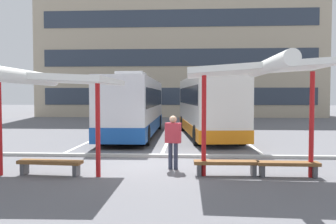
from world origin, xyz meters
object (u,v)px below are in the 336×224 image
coach_bus_1 (208,106)px  bench_2 (288,166)px  bench_0 (50,164)px  bench_1 (226,164)px  waiting_shelter_1 (260,71)px  coach_bus_0 (135,107)px  waiting_shelter_0 (44,80)px  waiting_passenger_0 (173,138)px

coach_bus_1 → bench_2: coach_bus_1 is taller
bench_0 → bench_1: (5.30, 0.25, -0.00)m
waiting_shelter_1 → bench_1: (-0.90, 0.31, -2.76)m
bench_0 → coach_bus_0: bearing=84.7°
waiting_shelter_0 → waiting_passenger_0: 4.35m
coach_bus_1 → waiting_shelter_1: bearing=-85.0°
coach_bus_0 → bench_2: bearing=-59.4°
coach_bus_1 → waiting_shelter_1: (0.91, -10.30, 1.30)m
bench_1 → coach_bus_1: bearing=90.0°
coach_bus_1 → waiting_passenger_0: 9.34m
waiting_shelter_0 → bench_0: (0.00, 0.38, -2.50)m
bench_1 → bench_2: bearing=-2.1°
coach_bus_1 → bench_0: coach_bus_1 is taller
bench_1 → coach_bus_0: bearing=112.8°
coach_bus_0 → coach_bus_1: size_ratio=1.08×
coach_bus_0 → waiting_passenger_0: (2.68, -9.44, -0.71)m
coach_bus_1 → waiting_shelter_0: size_ratio=2.03×
bench_1 → waiting_passenger_0: 1.95m
waiting_shelter_0 → bench_0: 2.53m
bench_0 → waiting_passenger_0: (3.67, 1.08, 0.68)m
coach_bus_0 → coach_bus_1: coach_bus_1 is taller
coach_bus_0 → bench_1: coach_bus_0 is taller
coach_bus_0 → waiting_shelter_0: bearing=-95.2°
coach_bus_0 → waiting_shelter_0: coach_bus_0 is taller
coach_bus_0 → bench_2: 12.09m
coach_bus_0 → waiting_shelter_1: 11.87m
waiting_shelter_0 → waiting_shelter_1: size_ratio=1.07×
bench_0 → waiting_shelter_1: size_ratio=0.41×
bench_1 → waiting_passenger_0: size_ratio=1.11×
bench_2 → waiting_passenger_0: bearing=165.3°
bench_0 → waiting_passenger_0: 3.89m
coach_bus_1 → bench_0: size_ratio=5.36×
bench_0 → waiting_shelter_0: bearing=-90.0°
bench_0 → waiting_passenger_0: size_ratio=1.13×
bench_0 → bench_2: bearing=1.5°
waiting_shelter_0 → bench_1: 5.89m
bench_2 → coach_bus_1: bearing=100.2°
bench_0 → bench_1: same height
coach_bus_1 → bench_0: 11.63m
waiting_shelter_0 → bench_0: size_ratio=2.64×
waiting_shelter_0 → bench_0: bearing=90.0°
coach_bus_0 → coach_bus_1: (4.31, -0.27, 0.08)m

